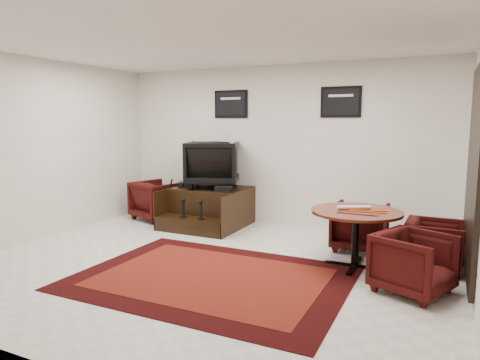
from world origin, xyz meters
name	(u,v)px	position (x,y,z in m)	size (l,w,h in m)	color
ground	(207,265)	(0.00, 0.00, 0.00)	(6.00, 6.00, 0.00)	white
room_shell	(240,125)	(0.41, 0.12, 1.79)	(6.02, 5.02, 2.81)	beige
area_rug	(212,277)	(0.27, -0.37, 0.01)	(3.12, 2.34, 0.01)	black
shine_podium	(209,208)	(-1.05, 1.91, 0.31)	(1.30, 1.33, 0.67)	black
shine_chair	(213,162)	(-1.05, 2.05, 1.13)	(0.89, 0.84, 0.92)	black
shoes_pair	(186,184)	(-1.49, 1.85, 0.71)	(0.25, 0.28, 0.09)	black
polish_kit	(224,189)	(-0.64, 1.68, 0.71)	(0.27, 0.19, 0.09)	black
umbrella_black	(167,200)	(-1.83, 1.71, 0.42)	(0.31, 0.12, 0.85)	black
umbrella_hooked	(176,200)	(-1.78, 1.94, 0.40)	(0.30, 0.11, 0.80)	black
armchair_side	(157,198)	(-2.18, 1.90, 0.40)	(0.78, 0.73, 0.80)	black
meeting_table	(356,217)	(1.72, 0.76, 0.64)	(1.12, 1.12, 0.73)	#4B130A
table_chair_back	(360,224)	(1.64, 1.54, 0.37)	(0.72, 0.68, 0.75)	black
table_chair_window	(435,242)	(2.62, 1.10, 0.34)	(0.66, 0.62, 0.68)	black
table_chair_corner	(414,260)	(2.44, 0.18, 0.36)	(0.70, 0.66, 0.72)	black
paper_roll	(354,207)	(1.68, 0.81, 0.76)	(0.05, 0.05, 0.42)	white
table_clutter	(365,212)	(1.83, 0.68, 0.74)	(0.57, 0.37, 0.01)	#E35D0C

